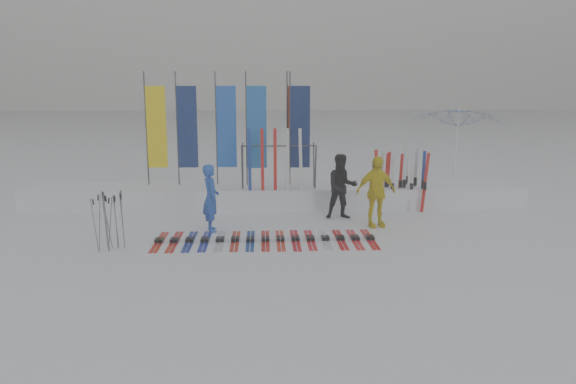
{
  "coord_description": "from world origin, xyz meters",
  "views": [
    {
      "loc": [
        -0.39,
        -11.14,
        3.51
      ],
      "look_at": [
        0.2,
        1.6,
        1.0
      ],
      "focal_mm": 35.0,
      "sensor_mm": 36.0,
      "label": 1
    }
  ],
  "objects_px": {
    "person_yellow": "(376,192)",
    "ski_rack": "(279,160)",
    "ski_row": "(265,239)",
    "person_blue": "(211,198)",
    "person_black": "(342,187)",
    "tent_canopy": "(457,151)"
  },
  "relations": [
    {
      "from": "person_yellow",
      "to": "ski_row",
      "type": "xyz_separation_m",
      "value": [
        -2.72,
        -1.17,
        -0.84
      ]
    },
    {
      "from": "person_yellow",
      "to": "person_black",
      "type": "bearing_deg",
      "value": 115.58
    },
    {
      "from": "person_yellow",
      "to": "person_blue",
      "type": "bearing_deg",
      "value": 169.8
    },
    {
      "from": "person_black",
      "to": "person_blue",
      "type": "bearing_deg",
      "value": -164.74
    },
    {
      "from": "ski_row",
      "to": "ski_rack",
      "type": "bearing_deg",
      "value": 82.79
    },
    {
      "from": "ski_rack",
      "to": "person_yellow",
      "type": "bearing_deg",
      "value": -41.08
    },
    {
      "from": "ski_row",
      "to": "ski_rack",
      "type": "height_order",
      "value": "ski_rack"
    },
    {
      "from": "person_blue",
      "to": "person_black",
      "type": "distance_m",
      "value": 3.47
    },
    {
      "from": "person_blue",
      "to": "person_yellow",
      "type": "height_order",
      "value": "person_yellow"
    },
    {
      "from": "person_black",
      "to": "tent_canopy",
      "type": "height_order",
      "value": "tent_canopy"
    },
    {
      "from": "person_yellow",
      "to": "ski_rack",
      "type": "bearing_deg",
      "value": 125.12
    },
    {
      "from": "person_blue",
      "to": "tent_canopy",
      "type": "relative_size",
      "value": 0.51
    },
    {
      "from": "person_yellow",
      "to": "ski_row",
      "type": "height_order",
      "value": "person_yellow"
    },
    {
      "from": "tent_canopy",
      "to": "person_black",
      "type": "bearing_deg",
      "value": -145.24
    },
    {
      "from": "person_black",
      "to": "ski_row",
      "type": "height_order",
      "value": "person_black"
    },
    {
      "from": "tent_canopy",
      "to": "ski_rack",
      "type": "distance_m",
      "value": 5.78
    },
    {
      "from": "ski_row",
      "to": "person_yellow",
      "type": "bearing_deg",
      "value": 23.21
    },
    {
      "from": "ski_row",
      "to": "ski_rack",
      "type": "relative_size",
      "value": 2.4
    },
    {
      "from": "person_blue",
      "to": "ski_row",
      "type": "distance_m",
      "value": 1.75
    },
    {
      "from": "person_yellow",
      "to": "ski_rack",
      "type": "xyz_separation_m",
      "value": [
        -2.32,
        2.02,
        0.51
      ]
    },
    {
      "from": "person_blue",
      "to": "person_black",
      "type": "bearing_deg",
      "value": -84.37
    },
    {
      "from": "person_blue",
      "to": "ski_rack",
      "type": "distance_m",
      "value": 2.88
    }
  ]
}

